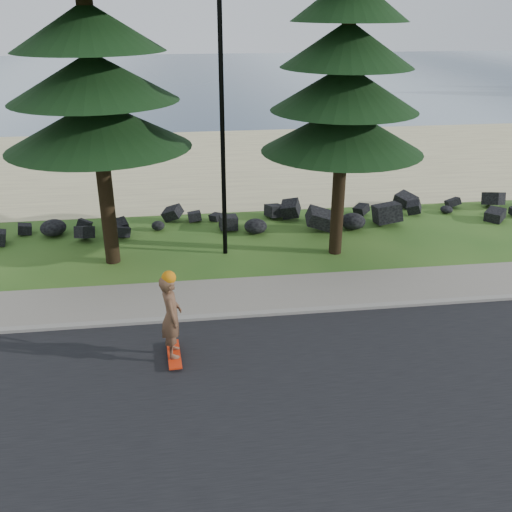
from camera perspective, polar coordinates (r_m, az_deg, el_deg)
The scene contains 9 objects.
ground at distance 15.43m, azimuth -2.12°, elevation -4.45°, with size 160.00×160.00×0.00m, color #255119.
road at distance 11.69m, azimuth 0.09°, elevation -14.92°, with size 160.00×7.00×0.02m, color black.
kerb at distance 14.62m, azimuth -1.78°, elevation -5.95°, with size 160.00×0.20×0.10m, color gray.
sidewalk at distance 15.59m, azimuth -2.19°, elevation -3.97°, with size 160.00×2.00×0.08m, color gray.
beach_sand at distance 28.98m, azimuth -4.92°, elevation 9.28°, with size 160.00×15.00×0.01m, color tan.
ocean at distance 64.94m, azimuth -6.67°, elevation 17.43°, with size 160.00×58.00×0.01m, color #31475E.
seawall_boulders at distance 20.51m, azimuth -3.63°, elevation 2.99°, with size 60.00×2.40×1.10m, color black, non-canonical shape.
lamp_post at distance 17.06m, azimuth -3.40°, elevation 13.12°, with size 0.25×0.14×8.14m.
skateboarder at distance 12.64m, azimuth -8.46°, elevation -6.00°, with size 0.51×1.18×2.16m.
Camera 1 is at (-1.20, -13.51, 7.37)m, focal length 40.00 mm.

